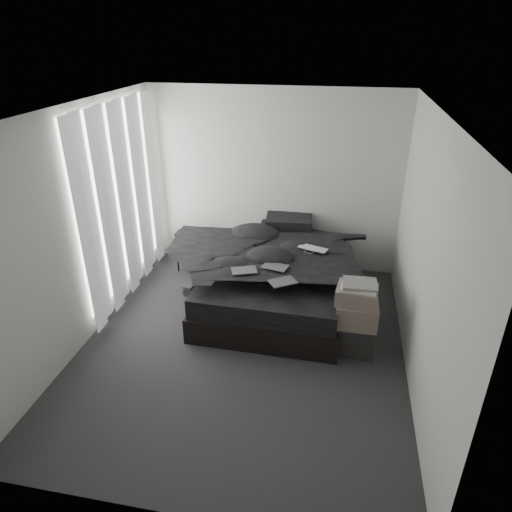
% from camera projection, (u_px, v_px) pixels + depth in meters
% --- Properties ---
extents(floor, '(3.60, 4.20, 0.01)m').
position_uv_depth(floor, '(243.00, 345.00, 5.25)').
color(floor, '#2A2A2C').
rests_on(floor, ground).
extents(ceiling, '(3.60, 4.20, 0.01)m').
position_uv_depth(ceiling, '(239.00, 111.00, 4.08)').
color(ceiling, white).
rests_on(ceiling, ground).
extents(wall_back, '(3.60, 0.01, 2.60)m').
position_uv_depth(wall_back, '(273.00, 182.00, 6.51)').
color(wall_back, beige).
rests_on(wall_back, ground).
extents(wall_front, '(3.60, 0.01, 2.60)m').
position_uv_depth(wall_front, '(168.00, 382.00, 2.82)').
color(wall_front, beige).
rests_on(wall_front, ground).
extents(wall_left, '(0.01, 4.20, 2.60)m').
position_uv_depth(wall_left, '(80.00, 229.00, 4.97)').
color(wall_left, beige).
rests_on(wall_left, ground).
extents(wall_right, '(0.01, 4.20, 2.60)m').
position_uv_depth(wall_right, '(425.00, 257.00, 4.36)').
color(wall_right, beige).
rests_on(wall_right, ground).
extents(window_left, '(0.02, 2.00, 2.30)m').
position_uv_depth(window_left, '(119.00, 198.00, 5.73)').
color(window_left, white).
rests_on(window_left, wall_left).
extents(curtain_left, '(0.06, 2.12, 2.48)m').
position_uv_depth(curtain_left, '(123.00, 203.00, 5.76)').
color(curtain_left, white).
rests_on(curtain_left, wall_left).
extents(bed, '(1.80, 2.35, 0.31)m').
position_uv_depth(bed, '(276.00, 290.00, 6.03)').
color(bed, black).
rests_on(bed, floor).
extents(mattress, '(1.73, 2.28, 0.25)m').
position_uv_depth(mattress, '(276.00, 272.00, 5.91)').
color(mattress, black).
rests_on(mattress, bed).
extents(duvet, '(1.75, 2.01, 0.27)m').
position_uv_depth(duvet, '(276.00, 256.00, 5.75)').
color(duvet, black).
rests_on(duvet, mattress).
extents(pillow_lower, '(0.70, 0.49, 0.16)m').
position_uv_depth(pillow_lower, '(284.00, 230.00, 6.61)').
color(pillow_lower, black).
rests_on(pillow_lower, mattress).
extents(pillow_upper, '(0.68, 0.50, 0.15)m').
position_uv_depth(pillow_upper, '(289.00, 222.00, 6.51)').
color(pillow_upper, black).
rests_on(pillow_upper, pillow_lower).
extents(laptop, '(0.43, 0.35, 0.03)m').
position_uv_depth(laptop, '(311.00, 244.00, 5.70)').
color(laptop, silver).
rests_on(laptop, duvet).
extents(comic_a, '(0.34, 0.28, 0.01)m').
position_uv_depth(comic_a, '(244.00, 264.00, 5.25)').
color(comic_a, black).
rests_on(comic_a, duvet).
extents(comic_b, '(0.33, 0.25, 0.01)m').
position_uv_depth(comic_b, '(275.00, 260.00, 5.33)').
color(comic_b, black).
rests_on(comic_b, duvet).
extents(comic_c, '(0.35, 0.32, 0.01)m').
position_uv_depth(comic_c, '(283.00, 274.00, 5.00)').
color(comic_c, black).
rests_on(comic_c, duvet).
extents(side_stand, '(0.43, 0.43, 0.61)m').
position_uv_depth(side_stand, '(189.00, 251.00, 6.75)').
color(side_stand, black).
rests_on(side_stand, floor).
extents(papers, '(0.27, 0.22, 0.01)m').
position_uv_depth(papers, '(188.00, 232.00, 6.60)').
color(papers, white).
rests_on(papers, side_stand).
extents(floor_books, '(0.14, 0.19, 0.13)m').
position_uv_depth(floor_books, '(190.00, 289.00, 6.24)').
color(floor_books, black).
rests_on(floor_books, floor).
extents(box_lower, '(0.50, 0.40, 0.35)m').
position_uv_depth(box_lower, '(353.00, 336.00, 5.10)').
color(box_lower, black).
rests_on(box_lower, floor).
extents(box_mid, '(0.45, 0.35, 0.27)m').
position_uv_depth(box_mid, '(356.00, 314.00, 4.95)').
color(box_mid, '#695B53').
rests_on(box_mid, box_lower).
extents(box_upper, '(0.46, 0.39, 0.19)m').
position_uv_depth(box_upper, '(357.00, 295.00, 4.86)').
color(box_upper, '#695B53').
rests_on(box_upper, box_mid).
extents(art_book_white, '(0.38, 0.31, 0.04)m').
position_uv_depth(art_book_white, '(359.00, 286.00, 4.81)').
color(art_book_white, silver).
rests_on(art_book_white, box_upper).
extents(art_book_snake, '(0.36, 0.29, 0.03)m').
position_uv_depth(art_book_snake, '(360.00, 284.00, 4.79)').
color(art_book_snake, silver).
rests_on(art_book_snake, art_book_white).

